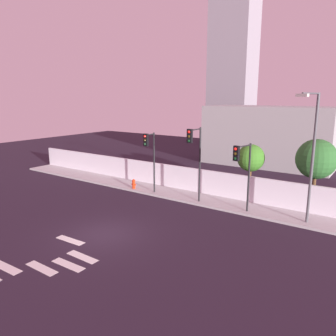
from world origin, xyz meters
name	(u,v)px	position (x,y,z in m)	size (l,w,h in m)	color
ground_plane	(105,234)	(0.00, 0.00, 0.00)	(80.00, 80.00, 0.00)	#261A28
sidewalk	(185,196)	(0.00, 8.20, 0.07)	(36.00, 2.40, 0.15)	#B2B2B2
perimeter_wall	(194,180)	(0.00, 9.49, 1.05)	(36.00, 0.18, 1.80)	silver
crosswalk_marking	(44,261)	(-0.08, -3.67, 0.00)	(3.88, 4.74, 0.01)	silver
traffic_light_left	(150,150)	(-2.39, 7.05, 3.47)	(0.35, 1.17, 4.56)	black
traffic_light_center	(242,164)	(4.90, 6.75, 3.35)	(0.54, 1.69, 4.35)	black
traffic_light_right	(195,150)	(1.56, 6.81, 3.89)	(0.34, 1.69, 5.15)	black
street_lamp_curbside	(311,149)	(8.56, 7.51, 4.47)	(0.83, 2.02, 7.35)	#4C4C51
fire_hydrant	(134,183)	(-4.32, 7.41, 0.55)	(0.44, 0.26, 0.76)	red
roadside_tree_leftmost	(251,158)	(3.90, 10.84, 2.95)	(1.97, 1.97, 3.96)	brown
roadside_tree_midleft	(316,159)	(8.27, 10.84, 3.35)	(2.59, 2.59, 4.66)	brown
low_building_distant	(269,136)	(1.07, 23.49, 3.16)	(13.36, 6.00, 6.33)	#A0A0A0
tower_on_skyline	(234,48)	(-8.85, 35.49, 14.28)	(6.17, 5.00, 28.55)	gray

